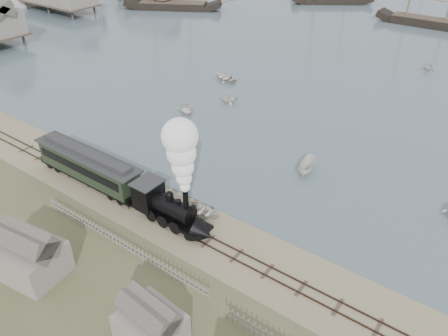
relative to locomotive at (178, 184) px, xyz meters
The scene contains 12 objects.
ground 6.63m from the locomotive, 25.78° to the left, with size 600.00×600.00×0.00m, color tan.
rail_track 6.29m from the locomotive, ahead, with size 120.00×1.80×0.16m.
picket_fence_west 7.31m from the locomotive, 115.26° to the right, with size 19.00×0.10×1.20m, color gray, non-canonical shape.
shed_left 13.35m from the locomotive, 118.04° to the right, with size 5.00×4.00×4.10m, color gray, non-canonical shape.
locomotive is the anchor object (origin of this frame).
passenger_coach 12.54m from the locomotive, behind, with size 13.63×2.63×3.31m.
beached_dinghy 5.20m from the locomotive, 80.27° to the left, with size 3.58×2.56×0.74m, color silver.
rowboat_0 24.29m from the locomotive, 128.97° to the left, with size 3.40×2.43×0.70m, color silver.
rowboat_1 27.70m from the locomotive, 116.31° to the left, with size 2.69×2.32×1.42m, color silver.
rowboat_2 16.08m from the locomotive, 71.27° to the left, with size 3.62×1.36×1.40m, color silver.
rowboat_6 36.10m from the locomotive, 119.47° to the left, with size 4.38×3.13×0.91m, color silver.
rowboat_7 55.66m from the locomotive, 82.70° to the left, with size 2.90×2.51×1.53m, color silver.
Camera 1 is at (16.75, -24.08, 25.87)m, focal length 35.00 mm.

